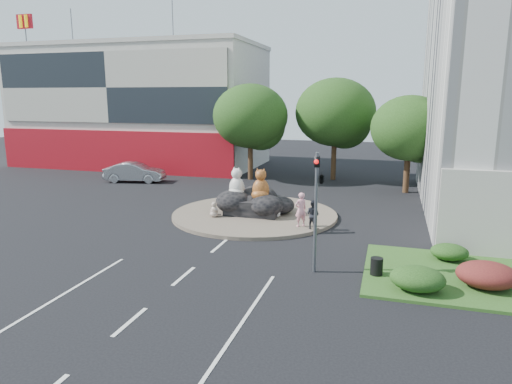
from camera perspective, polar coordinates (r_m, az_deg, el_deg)
ground at (r=19.06m, az=-9.03°, el=-10.37°), size 120.00×120.00×0.00m
roundabout_island at (r=27.91m, az=-0.17°, el=-2.81°), size 10.00×10.00×0.20m
rock_plinth at (r=27.77m, az=-0.17°, el=-1.71°), size 3.20×2.60×0.90m
shophouse_block at (r=50.81m, az=-14.15°, el=10.38°), size 25.20×12.30×17.40m
grass_verge at (r=20.57m, az=27.66°, el=-9.75°), size 10.00×6.00×0.12m
tree_left at (r=39.73m, az=-0.59°, el=9.08°), size 6.46×6.46×8.27m
tree_mid at (r=40.23m, az=9.98°, el=9.38°), size 6.84×6.84×8.76m
tree_right at (r=36.03m, az=18.74°, el=7.19°), size 5.70×5.70×7.30m
hedge_near_green at (r=18.13m, az=19.54°, el=-10.17°), size 2.00×1.60×0.90m
hedge_red at (r=19.37m, az=26.90°, el=-9.23°), size 2.20×1.76×0.99m
hedge_back_green at (r=21.87m, az=23.02°, el=-6.91°), size 1.60×1.28×0.72m
traffic_light at (r=18.39m, az=7.85°, el=0.65°), size 0.44×1.24×5.00m
street_lamp at (r=24.51m, az=28.40°, el=4.32°), size 2.34×0.22×8.06m
cat_white at (r=27.70m, az=-2.42°, el=1.22°), size 1.45×1.38×1.92m
cat_tabby at (r=27.09m, az=0.60°, el=1.01°), size 1.36×1.25×1.93m
kitten_calico at (r=27.00m, az=-5.24°, el=-2.11°), size 0.73×0.70×0.94m
kitten_white at (r=26.94m, az=2.66°, el=-2.37°), size 0.51×0.47×0.71m
pedestrian_pink at (r=24.91m, az=5.62°, el=-2.19°), size 0.82×0.79×1.89m
pedestrian_dark at (r=24.55m, az=7.12°, el=-2.81°), size 0.95×0.86×1.58m
parked_car at (r=40.31m, az=-14.91°, el=2.40°), size 5.31×2.75×1.67m
litter_bin at (r=19.18m, az=14.84°, el=-8.96°), size 0.63×0.63×0.70m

